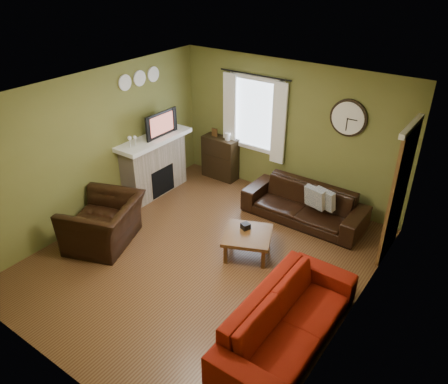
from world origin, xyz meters
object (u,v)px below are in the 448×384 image
Objects in this scene: armchair at (104,223)px; sofa_red at (288,320)px; bookshelf at (220,158)px; sofa_brown at (304,204)px; coffee_table at (247,244)px.

sofa_red is at bearing 67.38° from armchair.
bookshelf reaches higher than armchair.
sofa_brown is 0.94× the size of sofa_red.
bookshelf reaches higher than sofa_red.
sofa_brown is at bearing -12.48° from bookshelf.
bookshelf is 3.02m from armchair.
sofa_brown is 1.47m from coffee_table.
armchair is at bearing -132.68° from sofa_brown.
sofa_red is 3.14× the size of coffee_table.
sofa_red is 1.80m from coffee_table.
coffee_table is (-1.35, 1.19, -0.14)m from sofa_red.
coffee_table is at bearing 96.74° from armchair.
sofa_brown is at bearing 22.44° from sofa_red.
sofa_red is at bearing -67.56° from sofa_brown.
bookshelf is at bearing 156.27° from armchair.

